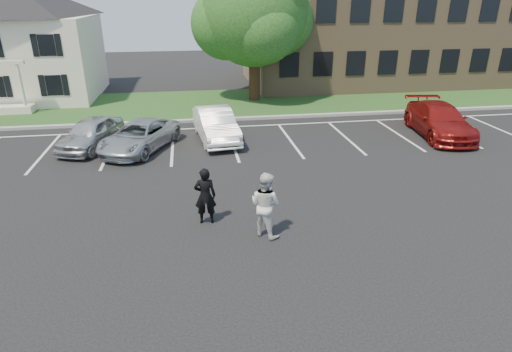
# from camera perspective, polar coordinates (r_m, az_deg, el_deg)

# --- Properties ---
(ground_plane) EXTENTS (90.00, 90.00, 0.00)m
(ground_plane) POSITION_cam_1_polar(r_m,az_deg,el_deg) (13.05, 0.70, -6.76)
(ground_plane) COLOR black
(ground_plane) RESTS_ON ground
(curb) EXTENTS (40.00, 0.30, 0.15)m
(curb) POSITION_cam_1_polar(r_m,az_deg,el_deg) (24.10, -4.19, 7.56)
(curb) COLOR gray
(curb) RESTS_ON ground
(grass_strip) EXTENTS (44.00, 8.00, 0.08)m
(grass_strip) POSITION_cam_1_polar(r_m,az_deg,el_deg) (27.97, -4.95, 9.64)
(grass_strip) COLOR #1A3F18
(grass_strip) RESTS_ON ground
(stall_lines) EXTENTS (34.00, 5.36, 0.01)m
(stall_lines) POSITION_cam_1_polar(r_m,az_deg,el_deg) (21.39, 0.32, 5.41)
(stall_lines) COLOR silver
(stall_lines) RESTS_ON ground
(house) EXTENTS (10.30, 9.22, 7.60)m
(house) POSITION_cam_1_polar(r_m,az_deg,el_deg) (33.13, -29.77, 15.58)
(house) COLOR beige
(house) RESTS_ON ground
(office_building) EXTENTS (22.40, 10.40, 8.30)m
(office_building) POSITION_cam_1_polar(r_m,az_deg,el_deg) (36.86, 17.46, 18.44)
(office_building) COLOR #907350
(office_building) RESTS_ON ground
(tree) EXTENTS (7.80, 7.20, 8.80)m
(tree) POSITION_cam_1_polar(r_m,az_deg,el_deg) (28.21, -0.09, 20.73)
(tree) COLOR black
(tree) RESTS_ON ground
(man_black_suit) EXTENTS (0.68, 0.47, 1.79)m
(man_black_suit) POSITION_cam_1_polar(r_m,az_deg,el_deg) (12.97, -6.79, -2.66)
(man_black_suit) COLOR black
(man_black_suit) RESTS_ON ground
(man_white_shirt) EXTENTS (1.19, 1.19, 1.94)m
(man_white_shirt) POSITION_cam_1_polar(r_m,az_deg,el_deg) (12.20, 1.26, -3.82)
(man_white_shirt) COLOR silver
(man_white_shirt) RESTS_ON ground
(car_silver_west) EXTENTS (2.89, 4.33, 1.37)m
(car_silver_west) POSITION_cam_1_polar(r_m,az_deg,el_deg) (20.87, -21.16, 5.33)
(car_silver_west) COLOR silver
(car_silver_west) RESTS_ON ground
(car_silver_minivan) EXTENTS (3.89, 5.03, 1.27)m
(car_silver_minivan) POSITION_cam_1_polar(r_m,az_deg,el_deg) (19.94, -15.27, 5.15)
(car_silver_minivan) COLOR #ADB0B5
(car_silver_minivan) RESTS_ON ground
(car_white_sedan) EXTENTS (2.13, 4.73, 1.51)m
(car_white_sedan) POSITION_cam_1_polar(r_m,az_deg,el_deg) (20.65, -5.39, 6.83)
(car_white_sedan) COLOR white
(car_white_sedan) RESTS_ON ground
(car_red_compact) EXTENTS (2.88, 5.53, 1.53)m
(car_red_compact) POSITION_cam_1_polar(r_m,az_deg,el_deg) (23.11, 23.23, 6.85)
(car_red_compact) COLOR maroon
(car_red_compact) RESTS_ON ground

